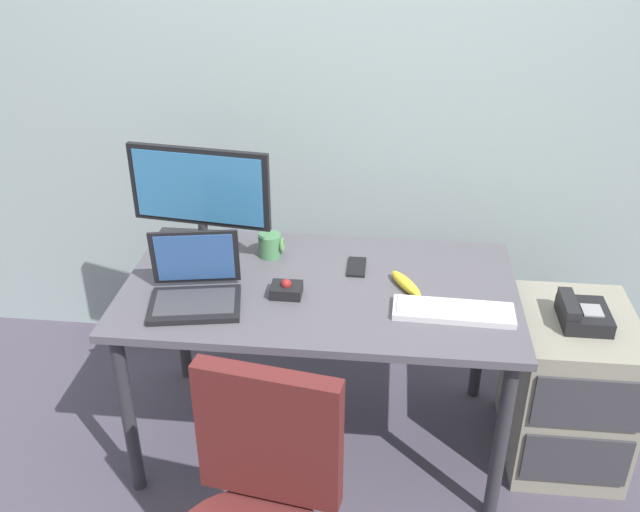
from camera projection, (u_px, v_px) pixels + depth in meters
ground_plane at (320, 436)px, 2.93m from camera, size 8.00×8.00×0.00m
back_wall at (339, 52)px, 2.91m from camera, size 6.00×0.10×2.80m
desk at (320, 303)px, 2.62m from camera, size 1.43×0.80×0.73m
file_cabinet at (567, 387)px, 2.72m from camera, size 0.42×0.53×0.62m
desk_phone at (582, 314)px, 2.54m from camera, size 0.17×0.20×0.09m
monitor_main at (200, 194)px, 2.63m from camera, size 0.54×0.18×0.45m
keyboard at (453, 311)px, 2.40m from camera, size 0.41×0.15×0.03m
laptop at (195, 287)px, 2.46m from camera, size 0.35×0.31×0.24m
trackball_mouse at (286, 289)px, 2.51m from camera, size 0.11×0.09×0.07m
coffee_mug at (271, 245)px, 2.75m from camera, size 0.10×0.09×0.09m
cell_phone at (357, 267)px, 2.68m from camera, size 0.07×0.14×0.01m
banana at (406, 284)px, 2.55m from camera, size 0.13×0.19×0.04m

